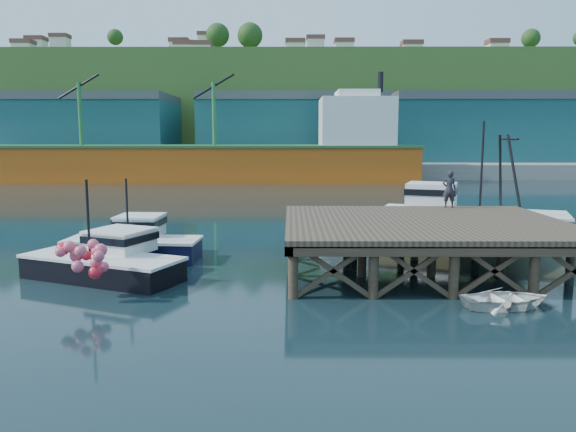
{
  "coord_description": "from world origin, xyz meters",
  "views": [
    {
      "loc": [
        -0.29,
        -24.11,
        5.72
      ],
      "look_at": [
        -0.41,
        2.0,
        2.02
      ],
      "focal_mm": 35.0,
      "sensor_mm": 36.0,
      "label": 1
    }
  ],
  "objects_px": {
    "boat_black": "(107,260)",
    "dinghy": "(506,299)",
    "boat_navy": "(135,242)",
    "trawler": "(467,217)",
    "dockworker": "(449,189)"
  },
  "relations": [
    {
      "from": "trawler",
      "to": "dockworker",
      "type": "height_order",
      "value": "trawler"
    },
    {
      "from": "dockworker",
      "to": "boat_navy",
      "type": "bearing_deg",
      "value": 15.8
    },
    {
      "from": "boat_black",
      "to": "trawler",
      "type": "relative_size",
      "value": 0.68
    },
    {
      "from": "boat_black",
      "to": "dockworker",
      "type": "bearing_deg",
      "value": 44.79
    },
    {
      "from": "boat_navy",
      "to": "trawler",
      "type": "xyz_separation_m",
      "value": [
        17.08,
        4.67,
        0.57
      ]
    },
    {
      "from": "trawler",
      "to": "boat_black",
      "type": "bearing_deg",
      "value": -134.35
    },
    {
      "from": "dinghy",
      "to": "boat_black",
      "type": "bearing_deg",
      "value": 67.16
    },
    {
      "from": "boat_black",
      "to": "dinghy",
      "type": "relative_size",
      "value": 2.36
    },
    {
      "from": "boat_navy",
      "to": "trawler",
      "type": "bearing_deg",
      "value": 18.84
    },
    {
      "from": "boat_navy",
      "to": "boat_black",
      "type": "relative_size",
      "value": 0.89
    },
    {
      "from": "boat_navy",
      "to": "dockworker",
      "type": "height_order",
      "value": "dockworker"
    },
    {
      "from": "boat_navy",
      "to": "boat_black",
      "type": "height_order",
      "value": "boat_black"
    },
    {
      "from": "boat_navy",
      "to": "dockworker",
      "type": "bearing_deg",
      "value": 13.02
    },
    {
      "from": "boat_navy",
      "to": "boat_black",
      "type": "xyz_separation_m",
      "value": [
        -0.13,
        -3.67,
        -0.02
      ]
    },
    {
      "from": "boat_black",
      "to": "trawler",
      "type": "height_order",
      "value": "trawler"
    }
  ]
}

